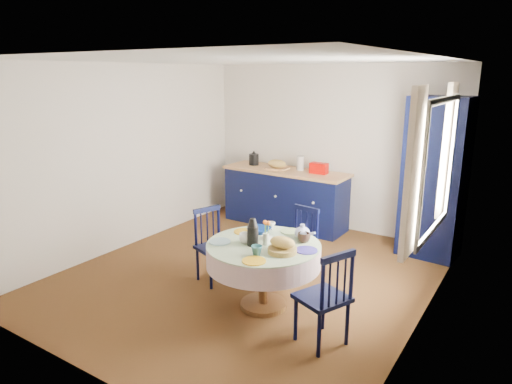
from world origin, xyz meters
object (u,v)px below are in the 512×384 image
(dining_table, at_px, (264,255))
(cobalt_bowl, at_px, (259,230))
(chair_far, at_px, (300,243))
(chair_right, at_px, (325,297))
(kitchen_counter, at_px, (285,197))
(mug_a, at_px, (246,238))
(mug_c, at_px, (304,238))
(mug_d, at_px, (271,226))
(mug_b, at_px, (257,251))
(chair_left, at_px, (213,245))
(pantry_cabinet, at_px, (435,179))

(dining_table, xyz_separation_m, cobalt_bowl, (-0.22, 0.25, 0.15))
(chair_far, bearing_deg, chair_right, -45.37)
(chair_far, bearing_deg, kitchen_counter, 132.54)
(chair_right, xyz_separation_m, mug_a, (-0.98, 0.21, 0.28))
(mug_c, height_order, mug_d, mug_c)
(chair_right, relative_size, mug_d, 10.15)
(dining_table, xyz_separation_m, mug_b, (0.10, -0.29, 0.17))
(chair_left, bearing_deg, cobalt_bowl, -68.38)
(chair_far, bearing_deg, mug_b, -75.18)
(chair_far, height_order, mug_d, chair_far)
(chair_left, distance_m, chair_right, 1.72)
(chair_far, height_order, mug_b, chair_far)
(pantry_cabinet, relative_size, chair_far, 2.48)
(kitchen_counter, bearing_deg, chair_far, -54.47)
(kitchen_counter, bearing_deg, mug_c, -55.59)
(kitchen_counter, height_order, mug_c, kitchen_counter)
(kitchen_counter, height_order, chair_far, kitchen_counter)
(mug_a, bearing_deg, mug_d, 89.53)
(pantry_cabinet, height_order, dining_table, pantry_cabinet)
(mug_a, xyz_separation_m, mug_d, (0.00, 0.49, -0.01))
(cobalt_bowl, bearing_deg, chair_left, -178.33)
(chair_far, distance_m, mug_d, 0.56)
(kitchen_counter, relative_size, mug_a, 15.30)
(dining_table, height_order, mug_c, dining_table)
(mug_b, bearing_deg, mug_a, 141.93)
(chair_far, relative_size, cobalt_bowl, 3.51)
(mug_c, bearing_deg, chair_right, -47.49)
(pantry_cabinet, bearing_deg, chair_left, -126.87)
(kitchen_counter, relative_size, mug_b, 19.01)
(pantry_cabinet, distance_m, cobalt_bowl, 2.54)
(chair_far, relative_size, mug_d, 9.30)
(chair_left, xyz_separation_m, mug_a, (0.66, -0.31, 0.31))
(mug_b, relative_size, cobalt_bowl, 0.44)
(dining_table, height_order, chair_right, dining_table)
(pantry_cabinet, distance_m, chair_far, 2.01)
(pantry_cabinet, relative_size, mug_b, 19.65)
(mug_a, bearing_deg, mug_b, -38.07)
(mug_b, xyz_separation_m, cobalt_bowl, (-0.31, 0.54, -0.02))
(mug_d, bearing_deg, kitchen_counter, 115.26)
(chair_left, relative_size, chair_right, 0.93)
(kitchen_counter, distance_m, cobalt_bowl, 2.40)
(mug_c, xyz_separation_m, cobalt_bowl, (-0.53, -0.01, -0.02))
(dining_table, relative_size, mug_a, 8.75)
(mug_a, xyz_separation_m, mug_b, (0.27, -0.21, -0.00))
(kitchen_counter, height_order, mug_b, kitchen_counter)
(kitchen_counter, distance_m, chair_far, 1.93)
(mug_a, bearing_deg, dining_table, 24.53)
(mug_b, relative_size, mug_c, 0.82)
(chair_left, height_order, mug_c, chair_left)
(chair_far, distance_m, cobalt_bowl, 0.70)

